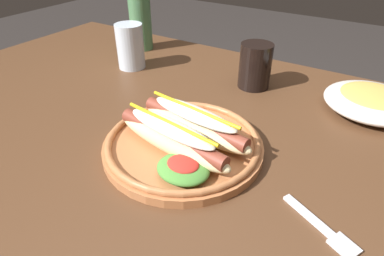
# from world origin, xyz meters

# --- Properties ---
(dining_table) EXTENTS (1.44, 0.86, 0.74)m
(dining_table) POSITION_xyz_m (0.00, 0.00, 0.65)
(dining_table) COLOR #51331E
(dining_table) RESTS_ON ground_plane
(hot_dog_plate) EXTENTS (0.29, 0.29, 0.08)m
(hot_dog_plate) POSITION_xyz_m (0.06, -0.08, 0.77)
(hot_dog_plate) COLOR #B77042
(hot_dog_plate) RESTS_ON dining_table
(fork) EXTENTS (0.12, 0.07, 0.00)m
(fork) POSITION_xyz_m (0.32, -0.13, 0.74)
(fork) COLOR silver
(fork) RESTS_ON dining_table
(soda_cup) EXTENTS (0.08, 0.08, 0.11)m
(soda_cup) POSITION_xyz_m (0.06, 0.23, 0.79)
(soda_cup) COLOR black
(soda_cup) RESTS_ON dining_table
(water_cup) EXTENTS (0.07, 0.07, 0.12)m
(water_cup) POSITION_xyz_m (-0.28, 0.16, 0.80)
(water_cup) COLOR silver
(water_cup) RESTS_ON dining_table
(glass_bottle) EXTENTS (0.07, 0.07, 0.23)m
(glass_bottle) POSITION_xyz_m (-0.35, 0.30, 0.83)
(glass_bottle) COLOR #4C7F51
(glass_bottle) RESTS_ON dining_table
(side_bowl) EXTENTS (0.20, 0.20, 0.05)m
(side_bowl) POSITION_xyz_m (0.32, 0.25, 0.76)
(side_bowl) COLOR silver
(side_bowl) RESTS_ON dining_table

